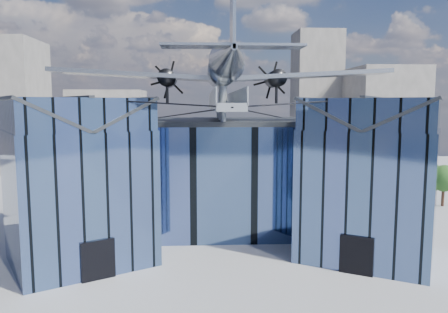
{
  "coord_description": "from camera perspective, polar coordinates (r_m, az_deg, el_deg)",
  "views": [
    {
      "loc": [
        -1.78,
        -31.99,
        11.26
      ],
      "look_at": [
        0.0,
        2.0,
        7.2
      ],
      "focal_mm": 35.0,
      "sensor_mm": 36.0,
      "label": 1
    }
  ],
  "objects": [
    {
      "name": "bg_towers",
      "position": [
        82.56,
        -0.75,
        5.93
      ],
      "size": [
        77.0,
        24.5,
        26.0
      ],
      "color": "slate",
      "rests_on": "ground"
    },
    {
      "name": "tree_side_e",
      "position": [
        54.13,
        26.79,
        -2.57
      ],
      "size": [
        3.52,
        3.52,
        4.62
      ],
      "rotation": [
        0.0,
        0.0,
        0.21
      ],
      "color": "#351F15",
      "rests_on": "ground"
    },
    {
      "name": "museum",
      "position": [
        38.28,
        -0.3,
        -1.79
      ],
      "size": [
        32.88,
        24.5,
        17.6
      ],
      "color": "#465F90",
      "rests_on": "ground"
    },
    {
      "name": "ground_plane",
      "position": [
        33.97,
        0.18,
        -12.56
      ],
      "size": [
        120.0,
        120.0,
        0.0
      ],
      "primitive_type": "plane",
      "color": "gray"
    }
  ]
}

